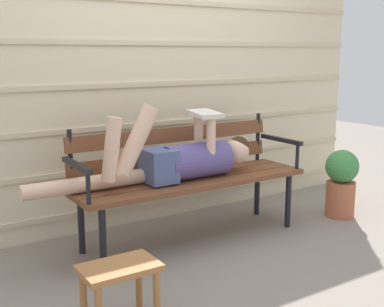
% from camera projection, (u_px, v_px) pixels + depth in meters
% --- Properties ---
extents(ground_plane, '(12.00, 12.00, 0.00)m').
position_uv_depth(ground_plane, '(197.00, 242.00, 3.57)').
color(ground_plane, gray).
extents(house_siding, '(4.25, 0.08, 2.19)m').
position_uv_depth(house_siding, '(151.00, 84.00, 3.89)').
color(house_siding, beige).
rests_on(house_siding, ground).
extents(park_bench, '(1.74, 0.49, 0.85)m').
position_uv_depth(park_bench, '(187.00, 171.00, 3.58)').
color(park_bench, brown).
rests_on(park_bench, ground).
extents(reclining_person, '(1.67, 0.26, 0.56)m').
position_uv_depth(reclining_person, '(179.00, 158.00, 3.44)').
color(reclining_person, '#514784').
extents(footstool, '(0.38, 0.24, 0.32)m').
position_uv_depth(footstool, '(120.00, 279.00, 2.42)').
color(footstool, '#9E6638').
rests_on(footstool, ground).
extents(potted_plant, '(0.27, 0.27, 0.56)m').
position_uv_depth(potted_plant, '(341.00, 181.00, 4.07)').
color(potted_plant, '#AD5B3D').
rests_on(potted_plant, ground).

